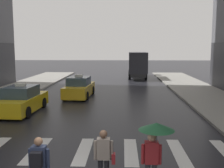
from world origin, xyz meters
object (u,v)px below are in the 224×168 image
object	(u,v)px
box_truck	(137,64)
pedestrian_with_umbrella	(155,138)
pedestrian_with_backpack	(39,163)
taxi_second	(79,88)
pedestrian_with_handbag	(104,155)
taxi_lead	(22,101)

from	to	relation	value
box_truck	pedestrian_with_umbrella	xyz separation A→B (m)	(-1.03, -28.00, -0.34)
pedestrian_with_umbrella	pedestrian_with_backpack	bearing A→B (deg)	-170.99
taxi_second	pedestrian_with_handbag	distance (m)	14.50
taxi_second	box_truck	bearing A→B (deg)	68.47
pedestrian_with_umbrella	pedestrian_with_backpack	distance (m)	3.08
box_truck	taxi_second	bearing A→B (deg)	-111.53
pedestrian_with_backpack	pedestrian_with_handbag	size ratio (longest dim) A/B	1.00
taxi_lead	pedestrian_with_backpack	bearing A→B (deg)	-67.26
pedestrian_with_umbrella	pedestrian_with_handbag	xyz separation A→B (m)	(-1.37, 0.23, -0.58)
taxi_second	pedestrian_with_backpack	bearing A→B (deg)	-84.86
pedestrian_with_handbag	pedestrian_with_umbrella	bearing A→B (deg)	-9.58
taxi_second	pedestrian_with_backpack	size ratio (longest dim) A/B	2.80
taxi_second	taxi_lead	bearing A→B (deg)	-115.99
taxi_lead	box_truck	size ratio (longest dim) A/B	0.61
taxi_lead	taxi_second	distance (m)	6.02
taxi_lead	pedestrian_with_handbag	world-z (taller)	taxi_lead
box_truck	pedestrian_with_umbrella	size ratio (longest dim) A/B	3.90
taxi_second	pedestrian_with_umbrella	world-z (taller)	pedestrian_with_umbrella
pedestrian_with_backpack	pedestrian_with_handbag	distance (m)	1.77
box_truck	pedestrian_with_backpack	size ratio (longest dim) A/B	4.59
box_truck	pedestrian_with_handbag	bearing A→B (deg)	-94.93
taxi_second	pedestrian_with_handbag	world-z (taller)	taxi_second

